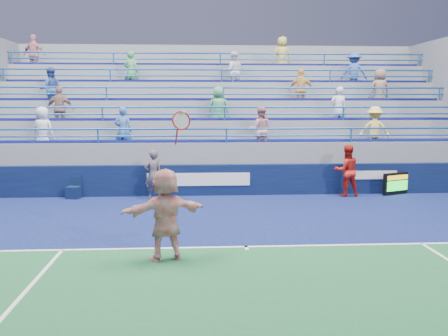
{
  "coord_description": "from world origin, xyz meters",
  "views": [
    {
      "loc": [
        -1.18,
        -10.93,
        3.26
      ],
      "look_at": [
        -0.35,
        2.5,
        1.5
      ],
      "focal_mm": 40.0,
      "sensor_mm": 36.0,
      "label": 1
    }
  ],
  "objects": [
    {
      "name": "ground",
      "position": [
        0.0,
        0.0,
        0.0
      ],
      "size": [
        120.0,
        120.0,
        0.0
      ],
      "primitive_type": "plane",
      "color": "#333538"
    },
    {
      "name": "serve_speed_board",
      "position": [
        6.03,
        6.2,
        0.4
      ],
      "size": [
        1.1,
        0.58,
        0.79
      ],
      "color": "black",
      "rests_on": "ground"
    },
    {
      "name": "bleacher_stand",
      "position": [
        0.0,
        10.27,
        1.55
      ],
      "size": [
        18.0,
        5.61,
        6.13
      ],
      "color": "slate",
      "rests_on": "ground"
    },
    {
      "name": "judge_chair",
      "position": [
        -5.28,
        6.16,
        0.24
      ],
      "size": [
        0.5,
        0.5,
        0.76
      ],
      "color": "#0B1937",
      "rests_on": "ground"
    },
    {
      "name": "sponsor_wall",
      "position": [
        0.0,
        6.5,
        0.55
      ],
      "size": [
        18.0,
        0.32,
        1.1
      ],
      "color": "#090F34",
      "rests_on": "ground"
    },
    {
      "name": "tennis_player",
      "position": [
        -1.77,
        -0.77,
        0.97
      ],
      "size": [
        1.89,
        1.13,
        3.11
      ],
      "color": "white",
      "rests_on": "ground"
    },
    {
      "name": "ball_girl",
      "position": [
        4.16,
        6.01,
        0.91
      ],
      "size": [
        0.92,
        0.74,
        1.82
      ],
      "primitive_type": "imported",
      "rotation": [
        0.0,
        0.0,
        3.2
      ],
      "color": "red",
      "rests_on": "ground"
    },
    {
      "name": "line_judge",
      "position": [
        -2.55,
        5.92,
        0.85
      ],
      "size": [
        0.72,
        0.61,
        1.69
      ],
      "primitive_type": "imported",
      "rotation": [
        0.0,
        0.0,
        3.53
      ],
      "color": "#151C3B",
      "rests_on": "ground"
    }
  ]
}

